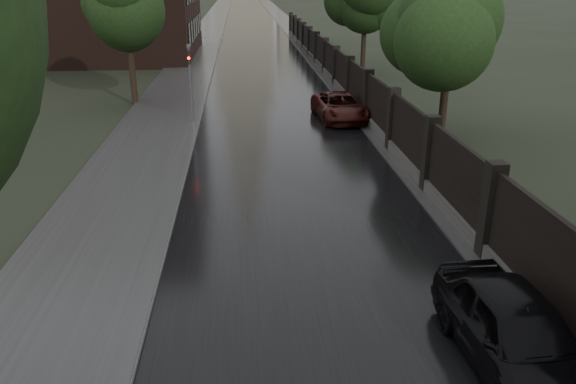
{
  "coord_description": "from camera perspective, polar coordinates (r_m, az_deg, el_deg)",
  "views": [
    {
      "loc": [
        -1.79,
        -2.97,
        7.13
      ],
      "look_at": [
        -0.6,
        11.44,
        1.5
      ],
      "focal_mm": 35.0,
      "sensor_mm": 36.0,
      "label": 1
    }
  ],
  "objects": [
    {
      "name": "car_right_far",
      "position": [
        29.68,
        5.26,
        8.63
      ],
      "size": [
        2.63,
        5.09,
        1.37
      ],
      "primitive_type": "imported",
      "rotation": [
        0.0,
        0.0,
        0.07
      ],
      "color": "#330E0B",
      "rests_on": "ground"
    },
    {
      "name": "car_right_near",
      "position": [
        11.74,
        22.19,
        -13.14
      ],
      "size": [
        2.09,
        4.78,
        1.6
      ],
      "primitive_type": "imported",
      "rotation": [
        0.0,
        0.0,
        0.04
      ],
      "color": "black",
      "rests_on": "ground"
    },
    {
      "name": "tree_right_c",
      "position": [
        44.02,
        7.87,
        18.23
      ],
      "size": [
        4.08,
        4.08,
        7.01
      ],
      "color": "black",
      "rests_on": "ground"
    },
    {
      "name": "tree_left_far",
      "position": [
        33.6,
        -16.11,
        17.26
      ],
      "size": [
        4.25,
        4.25,
        7.39
      ],
      "color": "black",
      "rests_on": "ground"
    },
    {
      "name": "traffic_light",
      "position": [
        28.47,
        -9.91,
        11.39
      ],
      "size": [
        0.16,
        0.32,
        4.0
      ],
      "color": "#59595E",
      "rests_on": "ground"
    },
    {
      "name": "fence_right",
      "position": [
        36.09,
        5.66,
        11.4
      ],
      "size": [
        0.45,
        75.72,
        2.7
      ],
      "color": "#383533",
      "rests_on": "ground"
    },
    {
      "name": "tree_right_b",
      "position": [
        26.73,
        16.26,
        15.78
      ],
      "size": [
        4.08,
        4.08,
        7.01
      ],
      "color": "black",
      "rests_on": "ground"
    }
  ]
}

